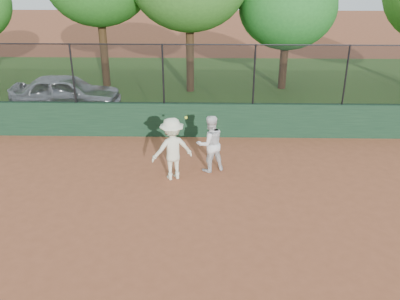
{
  "coord_description": "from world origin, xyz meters",
  "views": [
    {
      "loc": [
        1.03,
        -8.36,
        6.03
      ],
      "look_at": [
        0.8,
        2.2,
        1.2
      ],
      "focal_mm": 40.0,
      "sensor_mm": 36.0,
      "label": 1
    }
  ],
  "objects_px": {
    "player_main": "(172,149)",
    "tree_3": "(288,7)",
    "parked_car": "(66,93)",
    "player_second": "(210,144)"
  },
  "relations": [
    {
      "from": "player_main",
      "to": "tree_3",
      "type": "xyz_separation_m",
      "value": [
        4.4,
        8.97,
        2.74
      ]
    },
    {
      "from": "tree_3",
      "to": "parked_car",
      "type": "bearing_deg",
      "value": -160.13
    },
    {
      "from": "parked_car",
      "to": "tree_3",
      "type": "xyz_separation_m",
      "value": [
        9.08,
        3.28,
        2.91
      ]
    },
    {
      "from": "player_second",
      "to": "tree_3",
      "type": "relative_size",
      "value": 0.31
    },
    {
      "from": "parked_car",
      "to": "tree_3",
      "type": "height_order",
      "value": "tree_3"
    },
    {
      "from": "tree_3",
      "to": "player_second",
      "type": "bearing_deg",
      "value": -111.58
    },
    {
      "from": "player_main",
      "to": "tree_3",
      "type": "relative_size",
      "value": 0.36
    },
    {
      "from": "player_main",
      "to": "tree_3",
      "type": "height_order",
      "value": "tree_3"
    },
    {
      "from": "parked_car",
      "to": "player_second",
      "type": "height_order",
      "value": "player_second"
    },
    {
      "from": "player_main",
      "to": "tree_3",
      "type": "bearing_deg",
      "value": 63.88
    }
  ]
}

